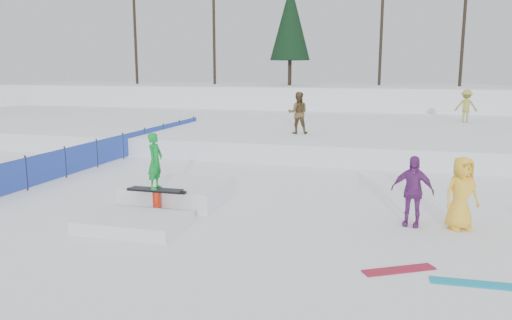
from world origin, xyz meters
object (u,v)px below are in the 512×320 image
(spectator_yellow, at_px, (461,193))
(spectator_purple, at_px, (412,191))
(walker_olive, at_px, (298,113))
(safety_fence, at_px, (123,146))
(walker_ygreen, at_px, (466,106))
(jib_rail_feature, at_px, (167,198))

(spectator_yellow, bearing_deg, spectator_purple, 152.45)
(spectator_yellow, bearing_deg, walker_olive, 91.19)
(walker_olive, distance_m, spectator_purple, 11.23)
(spectator_purple, height_order, spectator_yellow, spectator_yellow)
(walker_olive, bearing_deg, spectator_yellow, 108.92)
(spectator_yellow, bearing_deg, safety_fence, 125.01)
(safety_fence, height_order, spectator_yellow, spectator_yellow)
(safety_fence, height_order, walker_ygreen, walker_ygreen)
(walker_olive, bearing_deg, spectator_purple, 104.04)
(walker_olive, xyz_separation_m, spectator_purple, (4.68, -10.17, -0.89))
(safety_fence, relative_size, spectator_yellow, 9.32)
(walker_ygreen, bearing_deg, safety_fence, 43.49)
(spectator_yellow, bearing_deg, jib_rail_feature, 153.53)
(spectator_purple, bearing_deg, walker_ygreen, 90.96)
(safety_fence, xyz_separation_m, spectator_yellow, (12.36, -6.19, 0.31))
(spectator_purple, xyz_separation_m, jib_rail_feature, (-6.24, -0.23, -0.54))
(safety_fence, xyz_separation_m, jib_rail_feature, (5.03, -6.44, -0.25))
(safety_fence, distance_m, jib_rail_feature, 8.17)
(walker_ygreen, bearing_deg, spectator_yellow, 88.45)
(walker_olive, bearing_deg, jib_rail_feature, 70.77)
(spectator_yellow, bearing_deg, walker_ygreen, 54.40)
(walker_olive, distance_m, walker_ygreen, 10.86)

